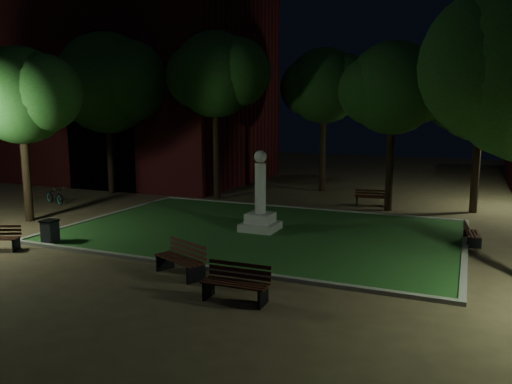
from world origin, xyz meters
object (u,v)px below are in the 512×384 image
at_px(bench_near_left, 182,260).
at_px(bench_right_side, 471,234).
at_px(bench_near_right, 236,284).
at_px(bench_far_side, 371,198).
at_px(monument, 260,209).
at_px(bicycle, 55,196).
at_px(trash_bin, 50,232).

height_order(bench_near_left, bench_right_side, bench_near_left).
bearing_deg(bench_near_right, bench_right_side, 55.62).
relative_size(bench_near_left, bench_far_side, 1.13).
relative_size(monument, bench_far_side, 1.91).
bearing_deg(monument, bicycle, 173.07).
bearing_deg(bicycle, bench_near_left, -103.03).
distance_m(bench_near_left, bicycle, 14.25).
bearing_deg(monument, trash_bin, -143.12).
bearing_deg(bench_near_left, bench_right_side, 66.19).
bearing_deg(monument, bench_near_left, -90.69).
relative_size(bench_near_right, bench_right_side, 1.22).
relative_size(bench_near_right, bench_far_side, 1.04).
xyz_separation_m(monument, bench_near_right, (2.28, -7.05, -0.51)).
relative_size(bench_near_right, trash_bin, 1.94).
height_order(bench_near_left, trash_bin, bench_near_left).
bearing_deg(bench_near_right, bench_far_side, 85.77).
bearing_deg(bench_right_side, bench_far_side, 31.35).
bearing_deg(bench_near_left, bench_far_side, 100.46).
height_order(bench_near_right, bicycle, bench_near_right).
xyz_separation_m(bench_near_right, bench_far_side, (0.76, 14.48, -0.03)).
height_order(bench_near_left, bench_near_right, bench_near_left).
height_order(bench_near_right, bench_right_side, bench_near_right).
distance_m(bench_near_left, bench_near_right, 2.65).
distance_m(bench_near_left, bench_far_side, 13.63).
xyz_separation_m(bench_near_left, bicycle, (-12.22, 7.34, -0.03)).
distance_m(bench_near_right, bench_right_side, 10.03).
bearing_deg(bench_near_right, bench_near_left, 151.65).
bearing_deg(bench_far_side, bench_right_side, 118.52).
relative_size(bench_right_side, bench_far_side, 0.86).
xyz_separation_m(trash_bin, bicycle, (-5.98, 6.23, -0.02)).
relative_size(bench_near_left, trash_bin, 2.11).
bearing_deg(trash_bin, bench_near_left, -10.06).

